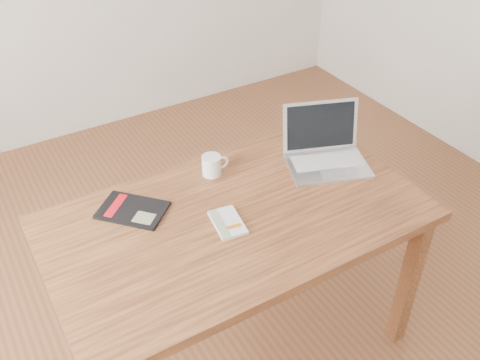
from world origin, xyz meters
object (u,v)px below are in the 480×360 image
white_guidebook (228,223)px  laptop (325,151)px  black_guidebook (132,210)px  coffee_mug (212,165)px  desk (237,233)px

white_guidebook → laptop: 0.56m
black_guidebook → coffee_mug: (0.36, 0.06, 0.04)m
desk → coffee_mug: size_ratio=12.31×
desk → laptop: laptop is taller
desk → laptop: bearing=12.7°
black_guidebook → laptop: 0.81m
white_guidebook → laptop: laptop is taller
desk → white_guidebook: size_ratio=7.95×
desk → black_guidebook: 0.39m
black_guidebook → laptop: laptop is taller
desk → white_guidebook: white_guidebook is taller
laptop → coffee_mug: (-0.44, 0.16, -0.00)m
laptop → black_guidebook: bearing=-166.9°
white_guidebook → black_guidebook: white_guidebook is taller
desk → black_guidebook: (-0.32, 0.21, 0.10)m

